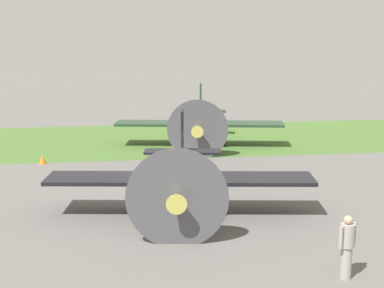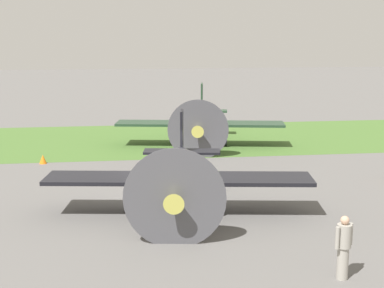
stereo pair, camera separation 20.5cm
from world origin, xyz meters
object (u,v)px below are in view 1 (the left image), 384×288
airplane_lead (180,173)px  airplane_wingman (199,120)px  ground_crew_chief (347,246)px  runway_marker_cone (42,159)px

airplane_lead → airplane_wingman: bearing=-93.4°
airplane_wingman → ground_crew_chief: airplane_wingman is taller
ground_crew_chief → runway_marker_cone: bearing=-85.4°
airplane_lead → ground_crew_chief: size_ratio=5.54×
airplane_wingman → runway_marker_cone: bearing=33.7°
airplane_wingman → runway_marker_cone: size_ratio=21.86×
airplane_lead → ground_crew_chief: bearing=128.5°
ground_crew_chief → runway_marker_cone: size_ratio=3.93×
airplane_wingman → ground_crew_chief: bearing=103.7°
ground_crew_chief → airplane_lead: bearing=-88.2°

